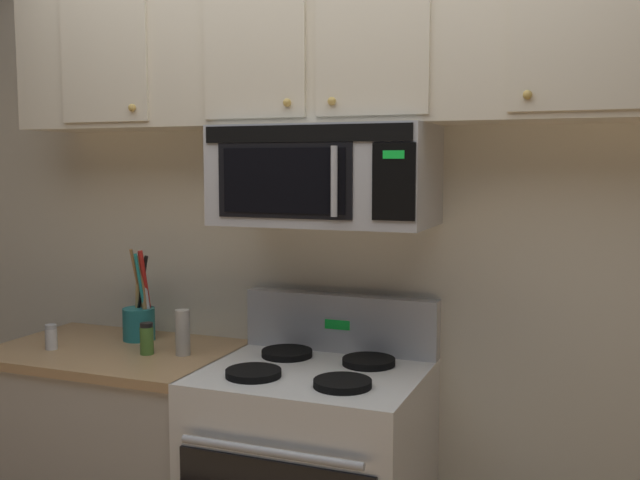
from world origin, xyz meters
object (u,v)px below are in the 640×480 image
object	(u,v)px
utensil_crock_teal	(140,316)
salt_shaker	(51,337)
pepper_mill	(183,333)
spice_jar	(147,339)
over_range_microwave	(325,175)

from	to	relation	value
utensil_crock_teal	salt_shaker	bearing A→B (deg)	-132.49
pepper_mill	spice_jar	bearing A→B (deg)	-163.48
over_range_microwave	utensil_crock_teal	xyz separation A→B (m)	(-0.82, 0.03, -0.58)
spice_jar	salt_shaker	bearing A→B (deg)	-169.44
pepper_mill	salt_shaker	bearing A→B (deg)	-167.89
over_range_microwave	spice_jar	size ratio (longest dim) A/B	6.32
over_range_microwave	utensil_crock_teal	size ratio (longest dim) A/B	2.01
utensil_crock_teal	pepper_mill	size ratio (longest dim) A/B	2.20
over_range_microwave	utensil_crock_teal	bearing A→B (deg)	177.63
over_range_microwave	pepper_mill	xyz separation A→B (m)	(-0.53, -0.11, -0.59)
over_range_microwave	pepper_mill	distance (m)	0.80
salt_shaker	spice_jar	size ratio (longest dim) A/B	0.81
utensil_crock_teal	salt_shaker	distance (m)	0.35
pepper_mill	over_range_microwave	bearing A→B (deg)	11.34
utensil_crock_teal	salt_shaker	world-z (taller)	utensil_crock_teal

